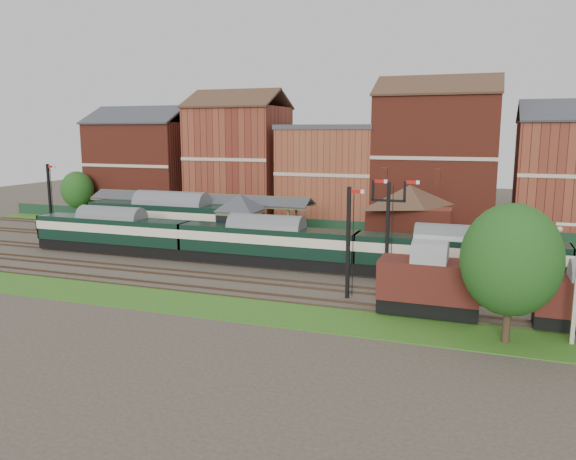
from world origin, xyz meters
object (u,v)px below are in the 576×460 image
(semaphore_bracket, at_px, (388,226))
(signal_box, at_px, (240,223))
(dmu_train, at_px, (266,242))
(goods_van_a, at_px, (429,283))
(platform_railcar, at_px, (172,219))

(semaphore_bracket, bearing_deg, signal_box, 159.08)
(semaphore_bracket, xyz_separation_m, dmu_train, (-11.07, 2.50, -2.43))
(semaphore_bracket, xyz_separation_m, goods_van_a, (3.79, -6.50, -2.45))
(signal_box, xyz_separation_m, dmu_train, (3.96, -3.25, -0.99))
(signal_box, relative_size, goods_van_a, 0.95)
(semaphore_bracket, bearing_deg, dmu_train, 167.28)
(semaphore_bracket, height_order, goods_van_a, semaphore_bracket)
(signal_box, relative_size, platform_railcar, 0.31)
(platform_railcar, bearing_deg, goods_van_a, -28.74)
(platform_railcar, distance_m, goods_van_a, 32.24)
(semaphore_bracket, distance_m, goods_van_a, 7.92)
(signal_box, bearing_deg, semaphore_bracket, -20.92)
(platform_railcar, bearing_deg, dmu_train, -25.88)
(signal_box, relative_size, semaphore_bracket, 0.73)
(signal_box, height_order, goods_van_a, signal_box)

